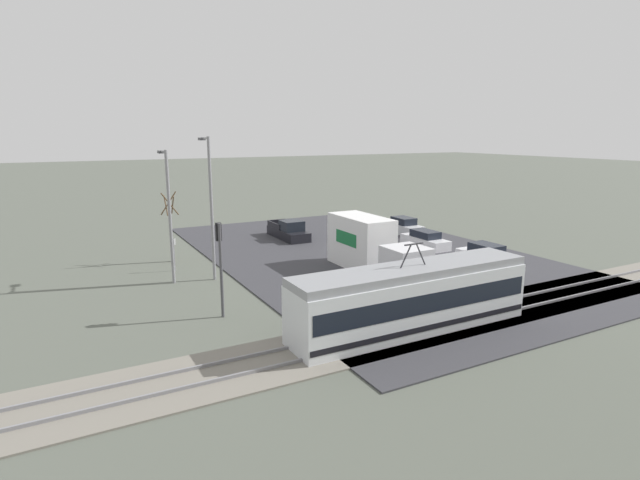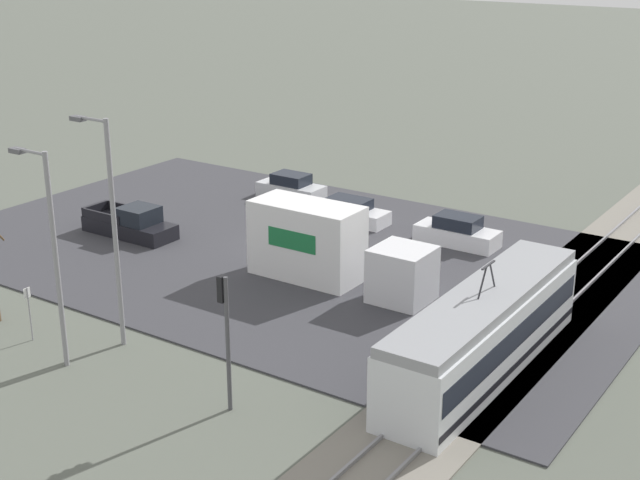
{
  "view_description": "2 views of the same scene",
  "coord_description": "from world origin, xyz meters",
  "px_view_note": "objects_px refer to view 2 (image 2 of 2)",
  "views": [
    {
      "loc": [
        21.67,
        32.49,
        9.63
      ],
      "look_at": [
        6.64,
        4.46,
        2.78
      ],
      "focal_mm": 28.0,
      "sensor_mm": 36.0,
      "label": 1
    },
    {
      "loc": [
        35.65,
        26.1,
        16.26
      ],
      "look_at": [
        2.85,
        3.94,
        2.28
      ],
      "focal_mm": 50.0,
      "sensor_mm": 36.0,
      "label": 2
    }
  ],
  "objects_px": {
    "traffic_light_pole": "(225,325)",
    "no_parking_sign": "(29,309)",
    "light_rail_tram": "(484,333)",
    "sedan_car_2": "(349,212)",
    "sedan_car_0": "(457,232)",
    "street_lamp_near_crossing": "(111,220)",
    "box_truck": "(329,248)",
    "sedan_car_1": "(291,188)",
    "pickup_truck": "(131,224)",
    "street_lamp_mid_block": "(51,246)"
  },
  "relations": [
    {
      "from": "light_rail_tram",
      "to": "sedan_car_1",
      "type": "relative_size",
      "value": 2.98
    },
    {
      "from": "sedan_car_0",
      "to": "sedan_car_2",
      "type": "bearing_deg",
      "value": 89.48
    },
    {
      "from": "box_truck",
      "to": "sedan_car_2",
      "type": "distance_m",
      "value": 9.43
    },
    {
      "from": "light_rail_tram",
      "to": "street_lamp_near_crossing",
      "type": "distance_m",
      "value": 15.15
    },
    {
      "from": "light_rail_tram",
      "to": "sedan_car_2",
      "type": "height_order",
      "value": "light_rail_tram"
    },
    {
      "from": "traffic_light_pole",
      "to": "no_parking_sign",
      "type": "relative_size",
      "value": 2.17
    },
    {
      "from": "sedan_car_1",
      "to": "no_parking_sign",
      "type": "xyz_separation_m",
      "value": [
        22.48,
        2.94,
        0.7
      ]
    },
    {
      "from": "light_rail_tram",
      "to": "box_truck",
      "type": "relative_size",
      "value": 1.38
    },
    {
      "from": "traffic_light_pole",
      "to": "light_rail_tram",
      "type": "bearing_deg",
      "value": 140.69
    },
    {
      "from": "light_rail_tram",
      "to": "sedan_car_2",
      "type": "relative_size",
      "value": 2.71
    },
    {
      "from": "box_truck",
      "to": "traffic_light_pole",
      "type": "xyz_separation_m",
      "value": [
        11.88,
        3.58,
        1.51
      ]
    },
    {
      "from": "street_lamp_mid_block",
      "to": "street_lamp_near_crossing",
      "type": "bearing_deg",
      "value": 169.14
    },
    {
      "from": "box_truck",
      "to": "pickup_truck",
      "type": "xyz_separation_m",
      "value": [
        0.43,
        -12.82,
        -1.05
      ]
    },
    {
      "from": "pickup_truck",
      "to": "sedan_car_2",
      "type": "xyz_separation_m",
      "value": [
        -8.82,
        8.68,
        -0.08
      ]
    },
    {
      "from": "sedan_car_1",
      "to": "traffic_light_pole",
      "type": "height_order",
      "value": "traffic_light_pole"
    },
    {
      "from": "pickup_truck",
      "to": "no_parking_sign",
      "type": "xyz_separation_m",
      "value": [
        11.69,
        6.06,
        0.68
      ]
    },
    {
      "from": "pickup_truck",
      "to": "sedan_car_1",
      "type": "bearing_deg",
      "value": 163.91
    },
    {
      "from": "light_rail_tram",
      "to": "sedan_car_0",
      "type": "relative_size",
      "value": 2.85
    },
    {
      "from": "box_truck",
      "to": "sedan_car_2",
      "type": "xyz_separation_m",
      "value": [
        -8.39,
        -4.14,
        -1.13
      ]
    },
    {
      "from": "sedan_car_1",
      "to": "no_parking_sign",
      "type": "height_order",
      "value": "no_parking_sign"
    },
    {
      "from": "sedan_car_1",
      "to": "street_lamp_near_crossing",
      "type": "distance_m",
      "value": 22.01
    },
    {
      "from": "sedan_car_0",
      "to": "traffic_light_pole",
      "type": "height_order",
      "value": "traffic_light_pole"
    },
    {
      "from": "sedan_car_1",
      "to": "traffic_light_pole",
      "type": "relative_size",
      "value": 0.84
    },
    {
      "from": "sedan_car_2",
      "to": "box_truck",
      "type": "bearing_deg",
      "value": -153.75
    },
    {
      "from": "box_truck",
      "to": "street_lamp_mid_block",
      "type": "distance_m",
      "value": 13.81
    },
    {
      "from": "street_lamp_near_crossing",
      "to": "street_lamp_mid_block",
      "type": "xyz_separation_m",
      "value": [
        2.58,
        -0.49,
        -0.42
      ]
    },
    {
      "from": "sedan_car_2",
      "to": "light_rail_tram",
      "type": "bearing_deg",
      "value": -131.98
    },
    {
      "from": "sedan_car_0",
      "to": "no_parking_sign",
      "type": "height_order",
      "value": "no_parking_sign"
    },
    {
      "from": "pickup_truck",
      "to": "no_parking_sign",
      "type": "relative_size",
      "value": 2.38
    },
    {
      "from": "sedan_car_0",
      "to": "traffic_light_pole",
      "type": "distance_m",
      "value": 20.39
    },
    {
      "from": "light_rail_tram",
      "to": "sedan_car_2",
      "type": "distance_m",
      "value": 18.86
    },
    {
      "from": "pickup_truck",
      "to": "sedan_car_2",
      "type": "height_order",
      "value": "pickup_truck"
    },
    {
      "from": "box_truck",
      "to": "no_parking_sign",
      "type": "xyz_separation_m",
      "value": [
        12.12,
        -6.76,
        -0.37
      ]
    },
    {
      "from": "sedan_car_1",
      "to": "sedan_car_0",
      "type": "bearing_deg",
      "value": 80.73
    },
    {
      "from": "box_truck",
      "to": "street_lamp_near_crossing",
      "type": "bearing_deg",
      "value": -19.0
    },
    {
      "from": "sedan_car_0",
      "to": "sedan_car_2",
      "type": "relative_size",
      "value": 0.95
    },
    {
      "from": "sedan_car_2",
      "to": "no_parking_sign",
      "type": "bearing_deg",
      "value": 172.72
    },
    {
      "from": "light_rail_tram",
      "to": "street_lamp_mid_block",
      "type": "bearing_deg",
      "value": -58.15
    },
    {
      "from": "sedan_car_1",
      "to": "street_lamp_near_crossing",
      "type": "height_order",
      "value": "street_lamp_near_crossing"
    },
    {
      "from": "traffic_light_pole",
      "to": "street_lamp_mid_block",
      "type": "bearing_deg",
      "value": -82.86
    },
    {
      "from": "light_rail_tram",
      "to": "street_lamp_mid_block",
      "type": "relative_size",
      "value": 1.48
    },
    {
      "from": "traffic_light_pole",
      "to": "sedan_car_0",
      "type": "bearing_deg",
      "value": -177.67
    },
    {
      "from": "sedan_car_1",
      "to": "sedan_car_2",
      "type": "relative_size",
      "value": 0.91
    },
    {
      "from": "light_rail_tram",
      "to": "street_lamp_near_crossing",
      "type": "relative_size",
      "value": 1.35
    },
    {
      "from": "sedan_car_2",
      "to": "street_lamp_near_crossing",
      "type": "xyz_separation_m",
      "value": [
        18.64,
        0.61,
        4.69
      ]
    },
    {
      "from": "sedan_car_1",
      "to": "pickup_truck",
      "type": "bearing_deg",
      "value": -16.09
    },
    {
      "from": "street_lamp_near_crossing",
      "to": "box_truck",
      "type": "bearing_deg",
      "value": 161.0
    },
    {
      "from": "light_rail_tram",
      "to": "sedan_car_0",
      "type": "distance_m",
      "value": 14.44
    },
    {
      "from": "light_rail_tram",
      "to": "box_truck",
      "type": "height_order",
      "value": "light_rail_tram"
    },
    {
      "from": "street_lamp_near_crossing",
      "to": "traffic_light_pole",
      "type": "bearing_deg",
      "value": 77.11
    }
  ]
}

